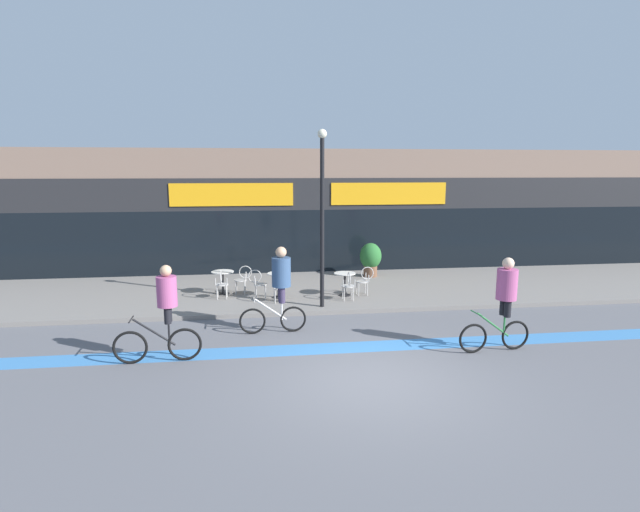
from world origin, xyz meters
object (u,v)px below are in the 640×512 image
Objects in this scene: cyclist_2 at (280,282)px; cafe_chair_0_side at (243,278)px; cafe_chair_2_side at (364,279)px; cyclist_0 at (504,297)px; cafe_chair_0_near at (221,282)px; planter_pot at (371,258)px; bistro_table_0 at (223,278)px; cyclist_1 at (164,309)px; bistro_table_2 at (345,279)px; cafe_chair_1_side at (258,282)px; cafe_chair_2_near at (348,284)px; cafe_chair_1_near at (279,286)px; lamp_post at (322,206)px; bistro_table_1 at (278,280)px.

cafe_chair_0_side is at bearing -77.41° from cyclist_2.
cafe_chair_2_side is 5.38m from cyclist_0.
cafe_chair_0_near is 5.89m from planter_pot.
cyclist_0 is at bearing 110.44° from cafe_chair_2_side.
cyclist_2 reaches higher than cafe_chair_0_near.
bistro_table_0 is 0.35× the size of cyclist_1.
cafe_chair_2_side is (0.63, 0.00, 0.00)m from bistro_table_2.
bistro_table_2 is 0.80× the size of cafe_chair_1_side.
cafe_chair_0_side and cafe_chair_2_near have the same top height.
cafe_chair_1_near is at bearing 10.41° from cafe_chair_2_side.
bistro_table_2 is 3.81m from cafe_chair_0_near.
cafe_chair_1_side is 0.18× the size of lamp_post.
cafe_chair_1_side is at bearing -147.30° from planter_pot.
cafe_chair_1_near is at bearing -37.05° from bistro_table_0.
cyclist_0 is (4.76, -4.96, 0.58)m from bistro_table_1.
cafe_chair_0_side is at bearing -12.55° from cafe_chair_2_side.
bistro_table_0 is 5.63m from planter_pot.
lamp_post is at bearing -121.16° from planter_pot.
lamp_post reaches higher than cyclist_2.
cafe_chair_1_side is (-0.63, -0.00, -0.03)m from bistro_table_1.
bistro_table_1 is (1.73, -0.68, 0.02)m from bistro_table_0.
lamp_post is at bearing -128.27° from cyclist_2.
cyclist_1 reaches higher than cafe_chair_2_near.
planter_pot reaches higher than cafe_chair_0_near.
cafe_chair_2_near is at bearing 42.93° from cafe_chair_2_side.
planter_pot is at bearing 20.67° from bistro_table_0.
bistro_table_0 is at bearing 169.46° from bistro_table_2.
cafe_chair_2_near and cafe_chair_2_side have the same top height.
cafe_chair_2_near is at bearing -141.86° from cyclist_1.
bistro_table_2 is at bearing -10.54° from bistro_table_0.
lamp_post is 5.46m from cyclist_1.
cyclist_1 is at bearing -135.49° from bistro_table_2.
cafe_chair_1_near and cafe_chair_2_near have the same top height.
bistro_table_2 is at bearing -1.89° from cafe_chair_2_side.
cafe_chair_0_near is 4.44m from cafe_chair_2_side.
cyclist_2 is at bearing -126.20° from bistro_table_2.
cafe_chair_1_near is 2.08m from cafe_chair_2_near.
cyclist_0 reaches higher than cafe_chair_0_near.
lamp_post is (2.30, -1.88, 2.39)m from cafe_chair_0_side.
cafe_chair_0_side and cafe_chair_1_side have the same top height.
cafe_chair_0_side is at bearing -108.06° from cyclist_1.
cyclist_0 is at bearing -45.76° from cafe_chair_1_side.
bistro_table_1 is 0.86× the size of cafe_chair_0_side.
planter_pot is (5.27, 1.99, 0.16)m from bistro_table_0.
cyclist_1 reaches higher than cafe_chair_1_side.
cafe_chair_2_side is (0.63, 0.63, 0.00)m from cafe_chair_2_near.
bistro_table_1 is 3.09m from cyclist_2.
cyclist_1 is (-2.61, -4.64, 0.50)m from bistro_table_1.
cafe_chair_1_near and cafe_chair_1_side have the same top height.
cafe_chair_1_near is 0.42× the size of cyclist_0.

